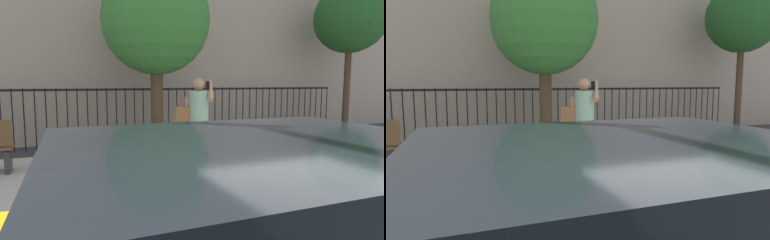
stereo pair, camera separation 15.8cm
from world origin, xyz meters
TOP-DOWN VIEW (x-y plane):
  - ground_plane at (0.00, 0.00)m, footprint 60.00×60.00m
  - sidewalk at (0.00, 2.20)m, footprint 28.00×4.40m
  - iron_fence at (0.00, 5.90)m, footprint 12.03×0.04m
  - pedestrian_on_phone at (-0.91, 1.96)m, footprint 0.72×0.54m
  - street_tree_near at (5.80, 4.86)m, footprint 2.30×2.30m
  - street_tree_mid at (-0.80, 4.81)m, footprint 2.71×2.71m

SIDE VIEW (x-z plane):
  - ground_plane at x=0.00m, z-range 0.00..0.00m
  - sidewalk at x=0.00m, z-range 0.00..0.15m
  - iron_fence at x=0.00m, z-range 0.22..1.82m
  - pedestrian_on_phone at x=-0.91m, z-range 0.28..1.94m
  - street_tree_mid at x=-0.80m, z-range 0.94..5.58m
  - street_tree_near at x=5.80m, z-range 1.33..6.34m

